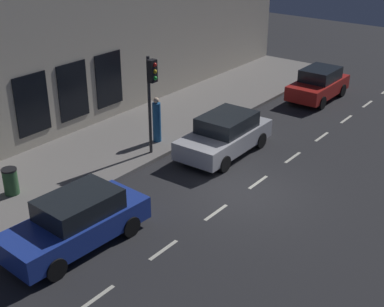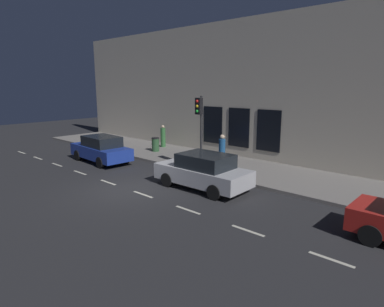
# 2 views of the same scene
# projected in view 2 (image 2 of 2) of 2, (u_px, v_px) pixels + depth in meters

# --- Properties ---
(ground_plane) EXTENTS (60.00, 60.00, 0.00)m
(ground_plane) POSITION_uv_depth(u_px,v_px,m) (129.00, 189.00, 14.46)
(ground_plane) COLOR #28282B
(sidewalk) EXTENTS (4.50, 32.00, 0.15)m
(sidewalk) POSITION_uv_depth(u_px,v_px,m) (216.00, 163.00, 18.97)
(sidewalk) COLOR gray
(sidewalk) RESTS_ON ground
(building_facade) EXTENTS (0.65, 32.00, 8.37)m
(building_facade) POSITION_uv_depth(u_px,v_px,m) (243.00, 91.00, 19.97)
(building_facade) COLOR beige
(building_facade) RESTS_ON ground
(lane_centre_line) EXTENTS (0.12, 27.20, 0.01)m
(lane_centre_line) POSITION_uv_depth(u_px,v_px,m) (143.00, 194.00, 13.80)
(lane_centre_line) COLOR beige
(lane_centre_line) RESTS_ON ground
(traffic_light) EXTENTS (0.47, 0.32, 3.85)m
(traffic_light) POSITION_uv_depth(u_px,v_px,m) (200.00, 117.00, 16.81)
(traffic_light) COLOR #2D2D30
(traffic_light) RESTS_ON sidewalk
(parked_car_0) EXTENTS (2.05, 4.36, 1.58)m
(parked_car_0) POSITION_uv_depth(u_px,v_px,m) (203.00, 171.00, 14.48)
(parked_car_0) COLOR #B7B7BC
(parked_car_0) RESTS_ON ground
(parked_car_1) EXTENTS (2.01, 4.43, 1.58)m
(parked_car_1) POSITION_uv_depth(u_px,v_px,m) (101.00, 149.00, 19.46)
(parked_car_1) COLOR #1E389E
(parked_car_1) RESTS_ON ground
(pedestrian_0) EXTENTS (0.49, 0.49, 1.58)m
(pedestrian_0) POSITION_uv_depth(u_px,v_px,m) (163.00, 137.00, 23.47)
(pedestrian_0) COLOR #336B38
(pedestrian_0) RESTS_ON sidewalk
(pedestrian_1) EXTENTS (0.46, 0.46, 1.88)m
(pedestrian_1) POSITION_uv_depth(u_px,v_px,m) (222.00, 153.00, 17.03)
(pedestrian_1) COLOR #1E5189
(pedestrian_1) RESTS_ON sidewalk
(trash_bin) EXTENTS (0.52, 0.52, 0.92)m
(trash_bin) POSITION_uv_depth(u_px,v_px,m) (155.00, 144.00, 21.98)
(trash_bin) COLOR #2D5633
(trash_bin) RESTS_ON sidewalk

